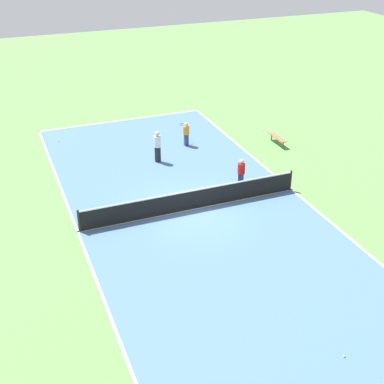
{
  "coord_description": "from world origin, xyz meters",
  "views": [
    {
      "loc": [
        7.69,
        19.4,
        12.11
      ],
      "look_at": [
        0.0,
        0.0,
        0.9
      ],
      "focal_mm": 50.0,
      "sensor_mm": 36.0,
      "label": 1
    }
  ],
  "objects": [
    {
      "name": "player_near_white",
      "position": [
        -0.18,
        -5.39,
        1.01
      ],
      "size": [
        0.48,
        0.48,
        1.73
      ],
      "rotation": [
        0.0,
        0.0,
        3.61
      ],
      "color": "black",
      "rests_on": "court_surface"
    },
    {
      "name": "court_surface",
      "position": [
        0.0,
        0.0,
        0.01
      ],
      "size": [
        10.44,
        24.46,
        0.02
      ],
      "color": "#4C729E",
      "rests_on": "ground_plane"
    },
    {
      "name": "player_coach_red",
      "position": [
        -2.98,
        -1.12,
        0.87
      ],
      "size": [
        0.5,
        0.5,
        1.5
      ],
      "rotation": [
        0.0,
        0.0,
        5.68
      ],
      "color": "navy",
      "rests_on": "court_surface"
    },
    {
      "name": "tennis_ball_near_net",
      "position": [
        -3.42,
        -0.42,
        0.06
      ],
      "size": [
        0.07,
        0.07,
        0.07
      ],
      "primitive_type": "sphere",
      "color": "#CCE033",
      "rests_on": "court_surface"
    },
    {
      "name": "tennis_ball_far_baseline",
      "position": [
        4.3,
        -10.18,
        0.06
      ],
      "size": [
        0.07,
        0.07,
        0.07
      ],
      "primitive_type": "sphere",
      "color": "#CCE033",
      "rests_on": "court_surface"
    },
    {
      "name": "ground_plane",
      "position": [
        0.0,
        0.0,
        0.0
      ],
      "size": [
        80.0,
        80.0,
        0.0
      ],
      "primitive_type": "plane",
      "color": "#60934C"
    },
    {
      "name": "bench",
      "position": [
        -7.32,
        -5.18,
        0.39
      ],
      "size": [
        0.36,
        1.62,
        0.45
      ],
      "rotation": [
        0.0,
        0.0,
        1.57
      ],
      "color": "olive",
      "rests_on": "ground_plane"
    },
    {
      "name": "tennis_ball_right_alley",
      "position": [
        -1.79,
        -0.47,
        0.06
      ],
      "size": [
        0.07,
        0.07,
        0.07
      ],
      "primitive_type": "sphere",
      "color": "#CCE033",
      "rests_on": "court_surface"
    },
    {
      "name": "tennis_net",
      "position": [
        0.0,
        0.0,
        0.54
      ],
      "size": [
        10.24,
        0.1,
        1.02
      ],
      "color": "black",
      "rests_on": "court_surface"
    },
    {
      "name": "tennis_ball_midcourt",
      "position": [
        -0.99,
        10.04,
        0.06
      ],
      "size": [
        0.07,
        0.07,
        0.07
      ],
      "primitive_type": "sphere",
      "color": "#CCE033",
      "rests_on": "court_surface"
    },
    {
      "name": "player_center_orange",
      "position": [
        -2.38,
        -6.9,
        0.8
      ],
      "size": [
        0.36,
        0.93,
        1.38
      ],
      "rotation": [
        0.0,
        0.0,
        4.72
      ],
      "color": "navy",
      "rests_on": "court_surface"
    }
  ]
}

